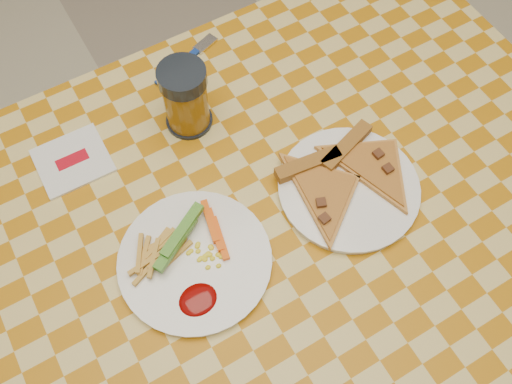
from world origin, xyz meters
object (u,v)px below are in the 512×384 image
(table, at_px, (254,243))
(plate_left, at_px, (195,261))
(drink_glass, at_px, (186,98))
(plate_right, at_px, (348,189))

(table, relative_size, plate_left, 5.34)
(table, distance_m, drink_glass, 0.28)
(plate_right, distance_m, drink_glass, 0.32)
(drink_glass, bearing_deg, plate_right, -57.51)
(plate_left, xyz_separation_m, drink_glass, (0.12, 0.25, 0.06))
(plate_left, distance_m, drink_glass, 0.28)
(table, distance_m, plate_left, 0.14)
(plate_left, bearing_deg, drink_glass, 65.02)
(table, height_order, drink_glass, drink_glass)
(table, relative_size, drink_glass, 9.33)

